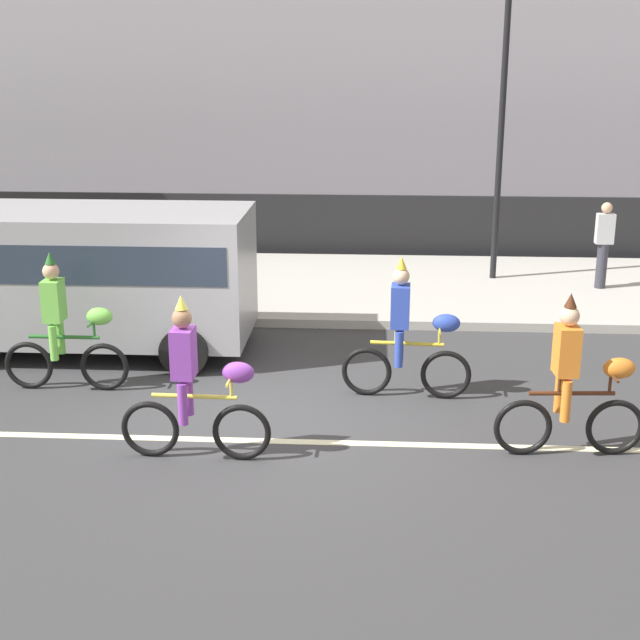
{
  "coord_description": "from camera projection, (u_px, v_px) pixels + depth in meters",
  "views": [
    {
      "loc": [
        1.37,
        -10.14,
        4.45
      ],
      "look_at": [
        0.69,
        1.2,
        1.0
      ],
      "focal_mm": 50.0,
      "sensor_mm": 36.0,
      "label": 1
    }
  ],
  "objects": [
    {
      "name": "parade_cyclist_orange",
      "position": [
        574.0,
        386.0,
        9.99
      ],
      "size": [
        1.72,
        0.5,
        1.92
      ],
      "color": "black",
      "rests_on": "ground"
    },
    {
      "name": "parade_cyclist_cobalt",
      "position": [
        408.0,
        337.0,
        11.69
      ],
      "size": [
        1.72,
        0.5,
        1.92
      ],
      "color": "black",
      "rests_on": "ground"
    },
    {
      "name": "parade_cyclist_purple",
      "position": [
        195.0,
        389.0,
        9.9
      ],
      "size": [
        1.72,
        0.5,
        1.92
      ],
      "color": "black",
      "rests_on": "ground"
    },
    {
      "name": "sidewalk_curb",
      "position": [
        301.0,
        286.0,
        17.24
      ],
      "size": [
        60.0,
        5.0,
        0.15
      ],
      "primitive_type": "cube",
      "color": "#ADAAA3",
      "rests_on": "ground"
    },
    {
      "name": "parked_van_grey",
      "position": [
        89.0,
        269.0,
        13.43
      ],
      "size": [
        5.0,
        2.22,
        2.18
      ],
      "color": "#99999E",
      "rests_on": "ground"
    },
    {
      "name": "parade_cyclist_lime",
      "position": [
        64.0,
        331.0,
        11.95
      ],
      "size": [
        1.72,
        0.5,
        1.92
      ],
      "color": "black",
      "rests_on": "ground"
    },
    {
      "name": "ground_plane",
      "position": [
        259.0,
        424.0,
        11.06
      ],
      "size": [
        80.0,
        80.0,
        0.0
      ],
      "primitive_type": "plane",
      "color": "#38383A"
    },
    {
      "name": "road_centre_line",
      "position": [
        254.0,
        440.0,
        10.58
      ],
      "size": [
        36.0,
        0.14,
        0.01
      ],
      "primitive_type": "cube",
      "color": "beige",
      "rests_on": "ground"
    },
    {
      "name": "street_lamp_post",
      "position": [
        504.0,
        76.0,
        16.45
      ],
      "size": [
        0.36,
        0.36,
        5.86
      ],
      "color": "black",
      "rests_on": "sidewalk_curb"
    },
    {
      "name": "building_backdrop",
      "position": [
        451.0,
        72.0,
        26.93
      ],
      "size": [
        28.0,
        8.0,
        7.66
      ],
      "primitive_type": "cube",
      "color": "#99939E",
      "rests_on": "ground"
    },
    {
      "name": "pedestrian_onlooker",
      "position": [
        604.0,
        243.0,
        16.57
      ],
      "size": [
        0.32,
        0.2,
        1.62
      ],
      "color": "#33333D",
      "rests_on": "sidewalk_curb"
    },
    {
      "name": "fence_line",
      "position": [
        311.0,
        226.0,
        19.83
      ],
      "size": [
        40.0,
        0.08,
        1.4
      ],
      "primitive_type": "cube",
      "color": "black",
      "rests_on": "ground"
    }
  ]
}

